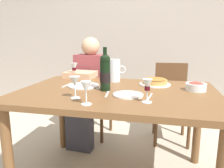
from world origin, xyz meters
TOP-DOWN VIEW (x-y plane):
  - back_wall at (0.00, 1.97)m, footprint 8.00×0.10m
  - dining_table at (0.00, 0.00)m, footprint 1.50×1.00m
  - wine_bottle at (-0.09, -0.01)m, footprint 0.08×0.08m
  - water_pitcher at (-0.09, 0.34)m, footprint 0.16×0.10m
  - baked_tart at (0.27, 0.28)m, footprint 0.26×0.26m
  - salad_bowl at (0.58, 0.14)m, footprint 0.15×0.15m
  - wine_glass_left_diner at (0.24, -0.26)m, footprint 0.06×0.06m
  - wine_glass_right_diner at (-0.11, -0.38)m, footprint 0.07×0.07m
  - wine_glass_centre at (-0.50, 0.39)m, footprint 0.07×0.07m
  - wine_glass_spare at (-0.23, -0.27)m, footprint 0.07×0.07m
  - dinner_plate_left_setting at (-0.30, 0.08)m, footprint 0.25×0.25m
  - dinner_plate_right_setting at (0.11, -0.13)m, footprint 0.21×0.21m
  - fork_left_setting at (-0.45, 0.08)m, footprint 0.02×0.16m
  - knife_left_setting at (-0.15, 0.08)m, footprint 0.03×0.18m
  - knife_right_setting at (0.26, -0.13)m, footprint 0.03×0.18m
  - spoon_right_setting at (-0.04, -0.13)m, footprint 0.03×0.16m
  - chair_left at (-0.44, 0.86)m, footprint 0.43×0.43m
  - diner_left at (-0.46, 0.63)m, footprint 0.36×0.52m
  - chair_right at (0.44, 0.90)m, footprint 0.43×0.43m

SIDE VIEW (x-z plane):
  - chair_left at x=-0.44m, z-range 0.06..0.93m
  - chair_right at x=0.44m, z-range 0.06..0.93m
  - diner_left at x=-0.46m, z-range 0.04..1.20m
  - dining_table at x=0.00m, z-range 0.29..1.05m
  - fork_left_setting at x=-0.45m, z-range 0.76..0.76m
  - knife_left_setting at x=-0.15m, z-range 0.76..0.76m
  - knife_right_setting at x=0.26m, z-range 0.76..0.76m
  - spoon_right_setting at x=-0.04m, z-range 0.76..0.76m
  - dinner_plate_left_setting at x=-0.30m, z-range 0.76..0.77m
  - dinner_plate_right_setting at x=0.11m, z-range 0.76..0.77m
  - baked_tart at x=0.27m, z-range 0.76..0.82m
  - salad_bowl at x=0.58m, z-range 0.76..0.83m
  - water_pitcher at x=-0.09m, z-range 0.75..0.95m
  - wine_glass_right_diner at x=-0.11m, z-range 0.79..0.93m
  - wine_glass_left_diner at x=0.24m, z-range 0.79..0.94m
  - wine_glass_spare at x=-0.23m, z-range 0.79..0.94m
  - wine_glass_centre at x=-0.50m, z-range 0.79..0.95m
  - wine_bottle at x=-0.09m, z-range 0.74..1.06m
  - back_wall at x=0.00m, z-range 0.00..2.80m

